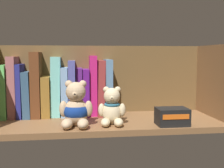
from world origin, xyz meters
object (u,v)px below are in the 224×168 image
object	(u,v)px
book_9	(79,92)
teddy_bear_larger	(76,108)
book_7	(65,91)
book_2	(21,90)
book_11	(93,85)
teddy_bear_smaller	(112,108)
book_10	(86,92)
book_4	(37,84)
book_12	(100,87)
book_1	(14,87)
book_13	(108,87)
book_6	(56,86)
book_0	(6,91)
small_product_box	(172,117)
book_5	(47,96)
book_8	(72,88)
book_3	(28,94)

from	to	relation	value
book_9	teddy_bear_larger	xyz separation A→B (cm)	(-1.24, -17.48, -3.23)
book_9	book_7	bearing A→B (deg)	180.00
book_2	book_11	size ratio (longest dim) A/B	0.86
book_2	teddy_bear_larger	xyz separation A→B (cm)	(20.36, -17.48, -4.03)
teddy_bear_smaller	book_10	bearing A→B (deg)	115.53
book_4	book_12	bearing A→B (deg)	0.00
book_1	book_13	xyz separation A→B (cm)	(35.33, 0.00, -0.58)
book_6	book_10	distance (cm)	11.59
book_2	book_12	bearing A→B (deg)	0.00
book_4	teddy_bear_smaller	xyz separation A→B (cm)	(26.50, -16.86, -6.70)
book_0	book_6	world-z (taller)	book_6
book_0	teddy_bear_larger	distance (cm)	31.51
book_6	teddy_bear_larger	distance (cm)	19.76
book_11	teddy_bear_smaller	world-z (taller)	book_11
book_2	book_11	bearing A→B (deg)	0.00
book_11	book_12	distance (cm)	3.04
book_4	small_product_box	xyz separation A→B (cm)	(46.18, -20.27, -9.29)
book_1	book_2	xyz separation A→B (cm)	(2.58, 0.00, -1.39)
book_12	small_product_box	size ratio (longest dim) A/B	2.06
book_5	book_8	distance (cm)	10.07
book_5	book_7	world-z (taller)	book_7
book_1	book_13	bearing A→B (deg)	0.00
book_0	book_2	xyz separation A→B (cm)	(5.57, 0.00, 0.11)
book_6	book_10	world-z (taller)	book_6
book_4	book_10	bearing A→B (deg)	0.00
book_7	book_8	xyz separation A→B (cm)	(2.78, 0.00, 1.28)
book_9	book_12	world-z (taller)	book_12
book_7	book_12	bearing A→B (deg)	0.00
book_10	book_0	bearing A→B (deg)	180.00
book_8	book_11	bearing A→B (deg)	0.00
book_0	book_7	distance (cm)	21.71
book_9	book_11	xyz separation A→B (cm)	(5.39, 0.00, 2.36)
book_6	book_10	xyz separation A→B (cm)	(11.35, 0.00, -2.33)
book_6	teddy_bear_smaller	size ratio (longest dim) A/B	1.77
book_0	book_10	xyz separation A→B (cm)	(29.78, 0.00, -0.90)
book_10	book_2	bearing A→B (deg)	180.00
book_9	book_6	bearing A→B (deg)	180.00
book_5	book_3	bearing A→B (deg)	180.00
book_12	book_4	bearing A→B (deg)	180.00
book_11	book_13	world-z (taller)	book_11
book_8	book_9	distance (cm)	3.02
book_1	book_12	size ratio (longest dim) A/B	1.07
book_7	book_3	bearing A→B (deg)	180.00
book_6	book_13	xyz separation A→B (cm)	(19.89, 0.00, -0.51)
book_2	book_6	size ratio (longest dim) A/B	0.88
book_13	small_product_box	bearing A→B (deg)	-46.56
small_product_box	book_8	bearing A→B (deg)	148.46
book_13	book_10	bearing A→B (deg)	180.00
book_6	book_9	distance (cm)	8.99
book_12	small_product_box	distance (cm)	30.92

